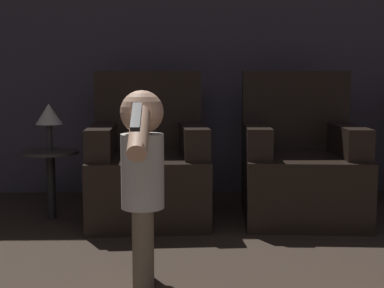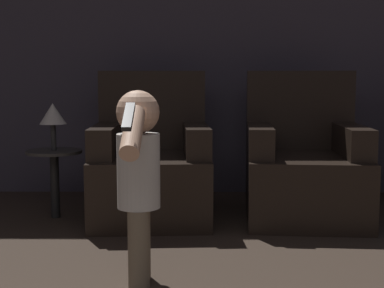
{
  "view_description": "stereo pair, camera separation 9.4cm",
  "coord_description": "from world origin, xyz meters",
  "views": [
    {
      "loc": [
        0.06,
        0.01,
        0.93
      ],
      "look_at": [
        0.13,
        3.01,
        0.58
      ],
      "focal_mm": 50.0,
      "sensor_mm": 36.0,
      "label": 1
    },
    {
      "loc": [
        0.16,
        0.01,
        0.93
      ],
      "look_at": [
        0.13,
        3.01,
        0.58
      ],
      "focal_mm": 50.0,
      "sensor_mm": 36.0,
      "label": 2
    }
  ],
  "objects": [
    {
      "name": "lamp",
      "position": [
        -0.82,
        3.61,
        0.71
      ],
      "size": [
        0.18,
        0.18,
        0.32
      ],
      "color": "#262626",
      "rests_on": "side_table"
    },
    {
      "name": "person_toddler",
      "position": [
        -0.11,
        2.4,
        0.53
      ],
      "size": [
        0.2,
        0.61,
        0.9
      ],
      "rotation": [
        0.0,
        0.0,
        1.61
      ],
      "color": "brown",
      "rests_on": "ground_plane"
    },
    {
      "name": "wall_back",
      "position": [
        0.0,
        4.5,
        1.3
      ],
      "size": [
        8.4,
        0.05,
        2.6
      ],
      "color": "#3D3842",
      "rests_on": "ground_plane"
    },
    {
      "name": "armchair_left",
      "position": [
        -0.16,
        3.67,
        0.34
      ],
      "size": [
        0.83,
        0.94,
        1.01
      ],
      "rotation": [
        0.0,
        0.0,
        0.06
      ],
      "color": "black",
      "rests_on": "ground_plane"
    },
    {
      "name": "side_table",
      "position": [
        -0.82,
        3.61,
        0.37
      ],
      "size": [
        0.38,
        0.38,
        0.47
      ],
      "color": "black",
      "rests_on": "ground_plane"
    },
    {
      "name": "armchair_right",
      "position": [
        0.9,
        3.67,
        0.34
      ],
      "size": [
        0.84,
        0.95,
        1.01
      ],
      "rotation": [
        0.0,
        0.0,
        -0.07
      ],
      "color": "black",
      "rests_on": "ground_plane"
    }
  ]
}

